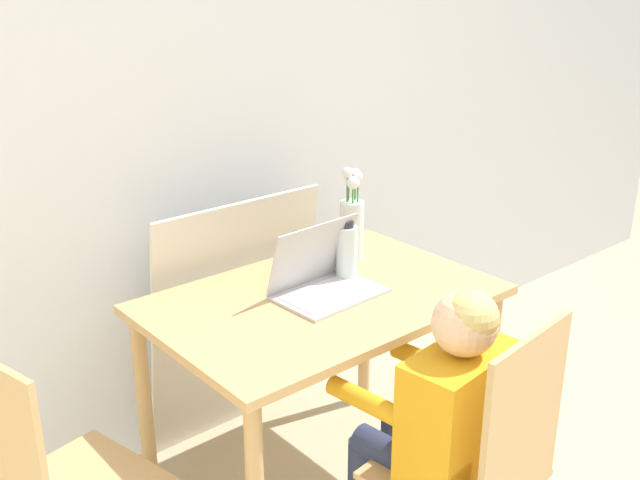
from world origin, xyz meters
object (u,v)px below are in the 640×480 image
at_px(chair_occupied, 477,472).
at_px(water_bottle, 347,252).
at_px(flower_vase, 352,222).
at_px(laptop, 323,277).
at_px(person_seated, 443,407).

distance_m(chair_occupied, water_bottle, 0.85).
distance_m(chair_occupied, flower_vase, 1.02).
xyz_separation_m(chair_occupied, laptop, (0.05, 0.71, 0.33)).
relative_size(person_seated, flower_vase, 2.90).
xyz_separation_m(chair_occupied, flower_vase, (0.33, 0.88, 0.42)).
bearing_deg(water_bottle, chair_occupied, -104.04).
distance_m(laptop, flower_vase, 0.34).
xyz_separation_m(chair_occupied, person_seated, (-0.01, 0.12, 0.15)).
relative_size(chair_occupied, water_bottle, 4.51).
distance_m(person_seated, flower_vase, 0.87).
distance_m(person_seated, water_bottle, 0.69).
bearing_deg(chair_occupied, person_seated, -90.00).
bearing_deg(person_seated, water_bottle, -114.33).
height_order(chair_occupied, person_seated, person_seated).
height_order(chair_occupied, water_bottle, water_bottle).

